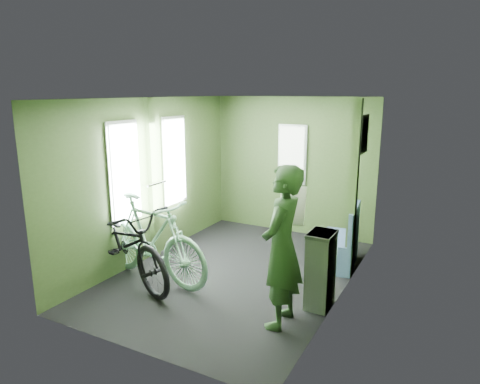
% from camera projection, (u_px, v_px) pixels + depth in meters
% --- Properties ---
extents(room, '(4.00, 4.02, 2.31)m').
position_uv_depth(room, '(235.00, 167.00, 5.47)').
color(room, black).
rests_on(room, ground).
extents(bicycle_black, '(2.12, 1.43, 1.09)m').
position_uv_depth(bicycle_black, '(128.00, 281.00, 5.51)').
color(bicycle_black, black).
rests_on(bicycle_black, ground).
extents(bicycle_mint, '(1.92, 0.82, 1.14)m').
position_uv_depth(bicycle_mint, '(153.00, 280.00, 5.54)').
color(bicycle_mint, '#8DD0AB').
rests_on(bicycle_mint, ground).
extents(passenger, '(0.43, 0.67, 1.70)m').
position_uv_depth(passenger, '(282.00, 247.00, 4.32)').
color(passenger, '#2A4827').
rests_on(passenger, ground).
extents(waste_box, '(0.26, 0.36, 0.88)m').
position_uv_depth(waste_box, '(320.00, 270.00, 4.76)').
color(waste_box, slate).
rests_on(waste_box, ground).
extents(bench_seat, '(0.54, 0.87, 0.87)m').
position_uv_depth(bench_seat, '(340.00, 248.00, 5.96)').
color(bench_seat, navy).
rests_on(bench_seat, ground).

